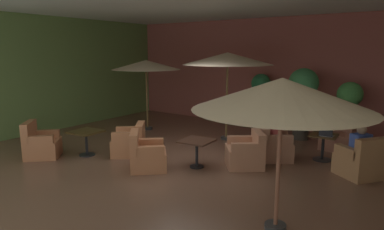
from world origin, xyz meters
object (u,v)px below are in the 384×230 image
at_px(cafe_table_mid_center, 86,137).
at_px(potted_tree_mid_left, 349,102).
at_px(potted_tree_mid_right, 261,91).
at_px(armchair_front_right_north, 146,156).
at_px(patron_by_window, 361,143).
at_px(armchair_mid_center_north, 130,143).
at_px(patio_umbrella_tall_red, 228,59).
at_px(potted_tree_left_corner, 303,89).
at_px(iced_drink_cup, 330,133).
at_px(patio_umbrella_center_beige, 146,65).
at_px(patron_blue_shirt, 276,132).
at_px(armchair_front_left_north, 274,147).
at_px(cafe_table_front_left, 323,143).
at_px(open_laptop, 326,134).
at_px(armchair_front_left_south, 339,138).
at_px(patio_umbrella_near_wall, 282,95).
at_px(armchair_front_left_east, 360,162).
at_px(cafe_table_front_right, 197,146).
at_px(armchair_front_right_east, 246,153).
at_px(armchair_mid_center_east, 41,144).

xyz_separation_m(cafe_table_mid_center, potted_tree_mid_left, (5.15, 5.06, 0.72)).
relative_size(cafe_table_mid_center, potted_tree_mid_right, 0.40).
height_order(armchair_front_right_north, patron_by_window, patron_by_window).
bearing_deg(armchair_mid_center_north, patio_umbrella_tall_red, 66.01).
xyz_separation_m(potted_tree_left_corner, iced_drink_cup, (1.22, -1.73, -0.81)).
height_order(patio_umbrella_center_beige, patron_blue_shirt, patio_umbrella_center_beige).
bearing_deg(potted_tree_mid_right, armchair_front_left_north, -59.92).
distance_m(patio_umbrella_tall_red, patron_by_window, 4.29).
relative_size(cafe_table_front_left, open_laptop, 2.06).
xyz_separation_m(potted_tree_left_corner, potted_tree_mid_right, (-1.55, 0.47, -0.19)).
height_order(armchair_front_left_south, open_laptop, armchair_front_left_south).
distance_m(armchair_front_left_south, patron_blue_shirt, 2.13).
height_order(armchair_mid_center_north, iced_drink_cup, armchair_mid_center_north).
distance_m(cafe_table_mid_center, patron_by_window, 6.37).
height_order(patio_umbrella_near_wall, patron_blue_shirt, patio_umbrella_near_wall).
bearing_deg(patron_blue_shirt, armchair_front_left_east, -2.75).
bearing_deg(armchair_front_right_north, patio_umbrella_tall_red, 87.16).
distance_m(armchair_mid_center_north, iced_drink_cup, 4.90).
bearing_deg(cafe_table_front_right, patio_umbrella_tall_red, 104.89).
distance_m(cafe_table_front_left, patron_blue_shirt, 1.17).
height_order(armchair_front_right_east, patio_umbrella_near_wall, patio_umbrella_near_wall).
bearing_deg(potted_tree_left_corner, potted_tree_mid_left, 12.98).
relative_size(armchair_front_right_east, potted_tree_left_corner, 0.52).
bearing_deg(patio_umbrella_near_wall, cafe_table_front_right, 147.61).
distance_m(cafe_table_front_left, armchair_front_right_east, 2.00).
bearing_deg(potted_tree_mid_right, patio_umbrella_tall_red, -98.47).
relative_size(patio_umbrella_near_wall, open_laptop, 8.11).
height_order(cafe_table_mid_center, iced_drink_cup, iced_drink_cup).
relative_size(patio_umbrella_center_beige, patron_blue_shirt, 3.96).
height_order(armchair_front_right_east, patio_umbrella_center_beige, patio_umbrella_center_beige).
distance_m(cafe_table_front_left, armchair_front_left_north, 1.18).
height_order(armchair_front_right_north, cafe_table_mid_center, armchair_front_right_north).
bearing_deg(armchair_mid_center_east, patio_umbrella_center_beige, 88.94).
height_order(armchair_front_left_north, patio_umbrella_tall_red, patio_umbrella_tall_red).
relative_size(cafe_table_mid_center, armchair_mid_center_north, 0.70).
height_order(armchair_front_right_north, potted_tree_mid_left, potted_tree_mid_left).
bearing_deg(patron_by_window, armchair_front_left_south, 113.06).
height_order(armchair_front_left_east, potted_tree_left_corner, potted_tree_left_corner).
relative_size(armchair_mid_center_north, potted_tree_left_corner, 0.51).
xyz_separation_m(armchair_front_left_north, iced_drink_cup, (1.12, 0.63, 0.37)).
height_order(armchair_front_right_north, potted_tree_left_corner, potted_tree_left_corner).
relative_size(cafe_table_front_right, patron_blue_shirt, 1.26).
relative_size(armchair_mid_center_north, patio_umbrella_center_beige, 0.47).
relative_size(armchair_front_left_south, patio_umbrella_near_wall, 0.35).
height_order(potted_tree_left_corner, open_laptop, potted_tree_left_corner).
relative_size(armchair_front_right_east, armchair_mid_center_north, 1.01).
bearing_deg(armchair_front_left_south, potted_tree_mid_right, 159.75).
distance_m(cafe_table_mid_center, potted_tree_mid_left, 7.25).
height_order(armchair_front_right_east, iced_drink_cup, armchair_front_right_east).
height_order(cafe_table_front_left, patron_by_window, patron_by_window).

